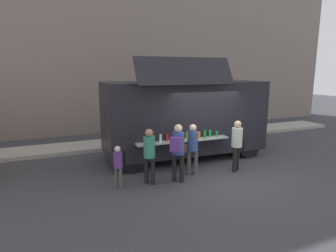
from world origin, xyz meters
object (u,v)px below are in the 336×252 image
at_px(customer_rear_waiting, 149,151).
at_px(child_near_queue, 118,163).
at_px(food_truck_main, 184,116).
at_px(customer_front_ordering, 192,145).
at_px(customer_extra_browsing, 237,141).
at_px(customer_mid_with_backpack, 178,147).
at_px(trash_bin, 232,127).

relative_size(customer_rear_waiting, child_near_queue, 1.35).
relative_size(food_truck_main, customer_rear_waiting, 3.65).
distance_m(food_truck_main, customer_front_ordering, 2.00).
relative_size(customer_front_ordering, customer_extra_browsing, 0.96).
height_order(food_truck_main, customer_mid_with_backpack, food_truck_main).
height_order(food_truck_main, customer_rear_waiting, food_truck_main).
distance_m(customer_front_ordering, child_near_queue, 2.36).
height_order(food_truck_main, child_near_queue, food_truck_main).
bearing_deg(food_truck_main, trash_bin, 32.87).
relative_size(food_truck_main, child_near_queue, 4.93).
relative_size(customer_front_ordering, customer_rear_waiting, 0.99).
bearing_deg(customer_front_ordering, child_near_queue, 120.92).
bearing_deg(trash_bin, customer_front_ordering, -137.43).
xyz_separation_m(customer_extra_browsing, child_near_queue, (-3.79, 0.18, -0.28)).
bearing_deg(customer_front_ordering, trash_bin, -19.81).
distance_m(food_truck_main, trash_bin, 4.66).
bearing_deg(customer_extra_browsing, customer_mid_with_backpack, 61.78).
bearing_deg(child_near_queue, customer_extra_browsing, -36.27).
bearing_deg(customer_front_ordering, customer_mid_with_backpack, 148.33).
xyz_separation_m(customer_front_ordering, child_near_queue, (-2.35, -0.14, -0.23)).
bearing_deg(food_truck_main, customer_front_ordering, -106.54).
height_order(food_truck_main, customer_extra_browsing, food_truck_main).
bearing_deg(trash_bin, customer_extra_browsing, -124.56).
bearing_deg(customer_mid_with_backpack, customer_rear_waiting, 116.82).
height_order(customer_front_ordering, customer_rear_waiting, customer_rear_waiting).
bearing_deg(customer_rear_waiting, food_truck_main, 6.35).
height_order(customer_front_ordering, customer_mid_with_backpack, customer_mid_with_backpack).
distance_m(customer_front_ordering, customer_mid_with_backpack, 0.79).
relative_size(food_truck_main, trash_bin, 6.88).
bearing_deg(customer_mid_with_backpack, trash_bin, -8.25).
xyz_separation_m(customer_mid_with_backpack, customer_extra_browsing, (2.11, 0.09, -0.06)).
xyz_separation_m(customer_front_ordering, customer_rear_waiting, (-1.47, -0.21, 0.01)).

